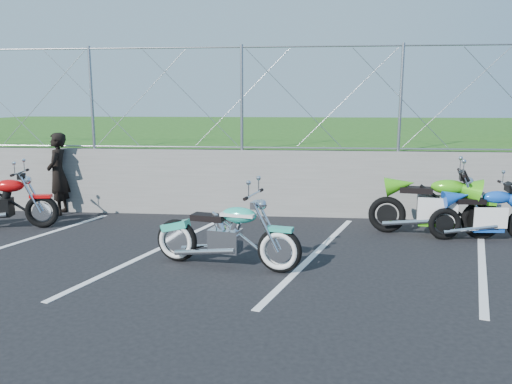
# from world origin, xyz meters

# --- Properties ---
(ground) EXTENTS (90.00, 90.00, 0.00)m
(ground) POSITION_xyz_m (0.00, 0.00, 0.00)
(ground) COLOR black
(ground) RESTS_ON ground
(retaining_wall) EXTENTS (30.00, 0.22, 1.30)m
(retaining_wall) POSITION_xyz_m (0.00, 3.50, 0.65)
(retaining_wall) COLOR slate
(retaining_wall) RESTS_ON ground
(grass_field) EXTENTS (30.00, 20.00, 1.30)m
(grass_field) POSITION_xyz_m (0.00, 13.50, 0.65)
(grass_field) COLOR #1F4E14
(grass_field) RESTS_ON ground
(chain_link_fence) EXTENTS (28.00, 0.03, 2.00)m
(chain_link_fence) POSITION_xyz_m (0.00, 3.50, 2.30)
(chain_link_fence) COLOR gray
(chain_link_fence) RESTS_ON retaining_wall
(parking_lines) EXTENTS (18.29, 4.31, 0.01)m
(parking_lines) POSITION_xyz_m (1.20, 1.00, 0.00)
(parking_lines) COLOR silver
(parking_lines) RESTS_ON ground
(cruiser_turquoise) EXTENTS (2.09, 0.71, 1.05)m
(cruiser_turquoise) POSITION_xyz_m (1.20, 0.29, 0.42)
(cruiser_turquoise) COLOR black
(cruiser_turquoise) RESTS_ON ground
(naked_orange) EXTENTS (2.04, 0.69, 1.02)m
(naked_orange) POSITION_xyz_m (-3.13, 1.99, 0.44)
(naked_orange) COLOR black
(naked_orange) RESTS_ON ground
(sportbike_green) EXTENTS (2.12, 0.75, 1.11)m
(sportbike_green) POSITION_xyz_m (4.42, 2.22, 0.48)
(sportbike_green) COLOR black
(sportbike_green) RESTS_ON ground
(sportbike_blue) EXTENTS (1.81, 0.64, 0.93)m
(sportbike_blue) POSITION_xyz_m (5.18, 2.02, 0.40)
(sportbike_blue) COLOR black
(sportbike_blue) RESTS_ON ground
(person_standing) EXTENTS (0.48, 0.65, 1.63)m
(person_standing) POSITION_xyz_m (-2.66, 3.20, 0.82)
(person_standing) COLOR black
(person_standing) RESTS_ON ground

